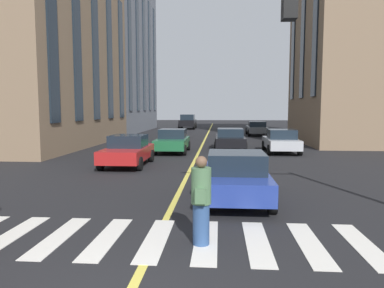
# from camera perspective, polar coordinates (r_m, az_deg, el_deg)

# --- Properties ---
(lane_centre_line) EXTENTS (80.00, 0.16, 0.01)m
(lane_centre_line) POSITION_cam_1_polar(r_m,az_deg,el_deg) (23.90, 1.40, -0.63)
(lane_centre_line) COLOR #D8C64C
(lane_centre_line) RESTS_ON ground_plane
(crosswalk_marking) EXTENTS (2.40, 8.45, 0.01)m
(crosswalk_marking) POSITION_cam_1_polar(r_m,az_deg,el_deg) (7.44, -5.73, -14.82)
(crosswalk_marking) COLOR silver
(crosswalk_marking) RESTS_ON ground_plane
(car_grey_trailing) EXTENTS (4.40, 1.95, 1.37)m
(car_grey_trailing) POSITION_cam_1_polar(r_m,az_deg,el_deg) (35.87, 10.26, 2.49)
(car_grey_trailing) COLOR slate
(car_grey_trailing) RESTS_ON ground_plane
(car_black_parked_b) EXTENTS (4.40, 1.95, 1.37)m
(car_black_parked_b) POSITION_cam_1_polar(r_m,az_deg,el_deg) (22.96, 6.07, 0.84)
(car_black_parked_b) COLOR black
(car_black_parked_b) RESTS_ON ground_plane
(car_green_mid) EXTENTS (3.90, 1.89, 1.40)m
(car_green_mid) POSITION_cam_1_polar(r_m,az_deg,el_deg) (21.38, -3.12, 0.50)
(car_green_mid) COLOR #1E6038
(car_green_mid) RESTS_ON ground_plane
(car_silver_near) EXTENTS (3.90, 1.89, 1.40)m
(car_silver_near) POSITION_cam_1_polar(r_m,az_deg,el_deg) (21.91, 13.99, 0.47)
(car_silver_near) COLOR #B7BABF
(car_silver_near) RESTS_ON ground_plane
(car_blue_oncoming) EXTENTS (3.90, 1.89, 1.40)m
(car_blue_oncoming) POSITION_cam_1_polar(r_m,az_deg,el_deg) (10.25, 7.04, -5.11)
(car_blue_oncoming) COLOR navy
(car_blue_oncoming) RESTS_ON ground_plane
(car_red_parked_a) EXTENTS (3.90, 1.89, 1.40)m
(car_red_parked_a) POSITION_cam_1_polar(r_m,az_deg,el_deg) (16.66, -10.19, -1.02)
(car_red_parked_a) COLOR #B21E1E
(car_red_parked_a) RESTS_ON ground_plane
(car_black_far) EXTENTS (4.70, 2.14, 1.88)m
(car_black_far) POSITION_cam_1_polar(r_m,az_deg,el_deg) (46.93, -0.68, 3.61)
(car_black_far) COLOR black
(car_black_far) RESTS_ON ground_plane
(pedestrian_near) EXTENTS (0.50, 0.38, 1.72)m
(pedestrian_near) POSITION_cam_1_polar(r_m,az_deg,el_deg) (6.88, 1.46, -9.01)
(pedestrian_near) COLOR #2D4C7F
(pedestrian_near) RESTS_ON ground_plane
(building_left_near) EXTENTS (16.32, 10.96, 13.24)m
(building_left_near) POSITION_cam_1_polar(r_m,az_deg,el_deg) (28.97, -25.61, 13.05)
(building_left_near) COLOR #846B51
(building_left_near) RESTS_ON ground_plane
(building_left_far) EXTENTS (16.38, 11.13, 17.33)m
(building_left_far) POSITION_cam_1_polar(r_m,az_deg,el_deg) (44.09, -14.89, 13.33)
(building_left_far) COLOR slate
(building_left_far) RESTS_ON ground_plane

